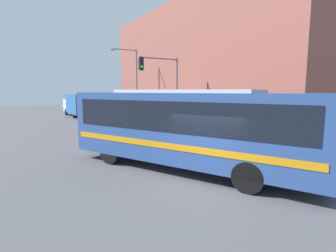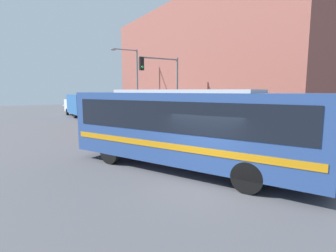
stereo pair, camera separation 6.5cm
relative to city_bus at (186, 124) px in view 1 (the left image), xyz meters
The scene contains 11 objects.
ground_plane 2.76m from the city_bus, 98.78° to the right, with size 120.00×120.00×0.00m, color #515156.
sidewalk 19.02m from the city_bus, 72.86° to the left, with size 2.75×70.00×0.17m.
building_facade 15.79m from the city_bus, 49.59° to the left, with size 6.00×25.20×11.37m.
city_bus is the anchor object (origin of this frame).
delivery_truck 26.24m from the city_bus, 86.10° to the left, with size 2.46×8.09×2.82m.
fire_hydrant 6.31m from the city_bus, 38.59° to the left, with size 0.24×0.32×0.76m.
traffic_light_pole 9.21m from the city_bus, 64.46° to the left, with size 3.28×0.35×5.63m.
parking_meter 9.68m from the city_bus, 60.07° to the left, with size 0.14×0.14×1.22m.
street_lamp 16.40m from the city_bus, 73.23° to the left, with size 2.80×0.28×7.19m.
pedestrian_near_corner 14.43m from the city_bus, 64.55° to the left, with size 0.34×0.34×1.70m.
pedestrian_mid_block 10.67m from the city_bus, 57.30° to the left, with size 0.34×0.34×1.80m.
Camera 1 is at (-6.02, -6.88, 3.36)m, focal length 28.00 mm.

